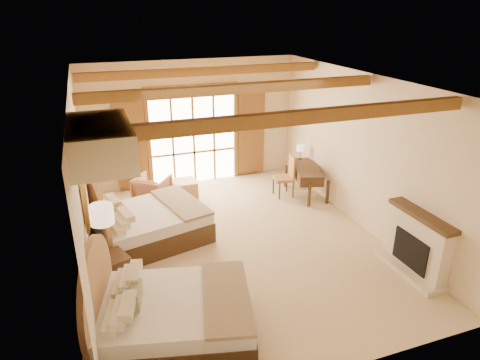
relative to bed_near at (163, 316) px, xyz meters
name	(u,v)px	position (x,y,z in m)	size (l,w,h in m)	color
floor	(238,243)	(1.87, 2.18, -0.43)	(7.00, 7.00, 0.00)	#D2B789
wall_back	(192,123)	(1.87, 5.68, 1.17)	(5.50, 5.50, 0.00)	beige
wall_left	(82,188)	(-0.88, 2.18, 1.17)	(7.00, 7.00, 0.00)	beige
wall_right	(363,152)	(4.62, 2.18, 1.17)	(7.00, 7.00, 0.00)	beige
ceiling	(238,81)	(1.87, 2.18, 2.77)	(7.00, 7.00, 0.00)	#B9833F
ceiling_beams	(238,88)	(1.87, 2.18, 2.65)	(5.39, 4.60, 0.18)	olive
french_doors	(194,137)	(1.87, 5.62, 0.82)	(3.95, 0.08, 2.60)	white
fireplace	(416,247)	(4.47, 0.18, 0.08)	(0.46, 1.40, 1.16)	beige
painting	(85,197)	(-0.83, 1.43, 1.32)	(0.06, 0.95, 0.75)	gold
canopy_valance	(101,142)	(-0.53, 0.18, 2.52)	(0.70, 1.40, 0.45)	beige
bed_near	(163,316)	(0.00, 0.00, 0.00)	(2.51, 2.09, 1.42)	#422A18
bed_far	(140,223)	(0.07, 2.88, 0.00)	(2.52, 2.09, 1.42)	#422A18
nightstand	(112,273)	(-0.59, 1.48, -0.12)	(0.52, 0.52, 0.62)	#422A18
floor_lamp	(102,221)	(-0.63, 1.21, 1.00)	(0.36, 0.36, 1.68)	#382616
armchair	(152,190)	(0.58, 4.61, -0.08)	(0.74, 0.77, 0.70)	#A06543
ottoman	(185,188)	(1.39, 4.77, -0.23)	(0.56, 0.56, 0.40)	tan
desk	(306,180)	(4.26, 3.83, -0.03)	(0.96, 1.48, 0.74)	#422A18
desk_chair	(284,183)	(3.73, 3.97, -0.10)	(0.55, 0.54, 1.05)	olive
desk_lamp	(300,149)	(4.36, 4.40, 0.59)	(0.19, 0.19, 0.37)	#382616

